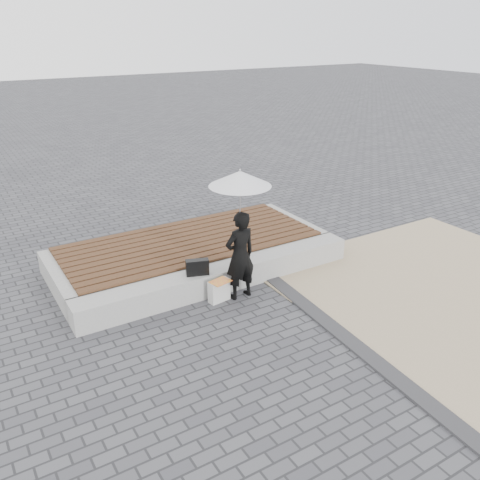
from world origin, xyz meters
The scene contains 11 objects.
ground centered at (0.00, 0.00, 0.00)m, with size 80.00×80.00×0.00m, color #48484C.
terrazzo_zone centered at (3.20, -0.50, 0.01)m, with size 5.00×5.00×0.02m, color tan.
edging_band centered at (0.75, -0.50, 0.02)m, with size 0.25×5.20×0.04m, color #323235.
seating_ledge centered at (0.00, 1.60, 0.20)m, with size 5.00×0.45×0.40m, color #A6A6A1.
timber_platform centered at (0.00, 2.80, 0.20)m, with size 5.00×2.00×0.40m, color #ACABA6.
timber_decking centered at (0.00, 2.80, 0.42)m, with size 4.60×2.00×0.04m, color #55301D, non-canonical shape.
woman centered at (0.10, 1.18, 0.73)m, with size 0.54×0.35×1.47m, color black.
parasol centered at (0.10, 1.18, 1.99)m, with size 0.94×0.94×1.21m.
handbag centered at (-0.48, 1.53, 0.53)m, with size 0.37×0.13×0.26m, color black.
canvas_tote centered at (-0.26, 1.24, 0.18)m, with size 0.35×0.15×0.37m, color beige.
magazine centered at (-0.26, 1.19, 0.37)m, with size 0.31×0.23×0.01m, color red.
Camera 1 is at (-3.67, -4.99, 4.09)m, focal length 37.93 mm.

